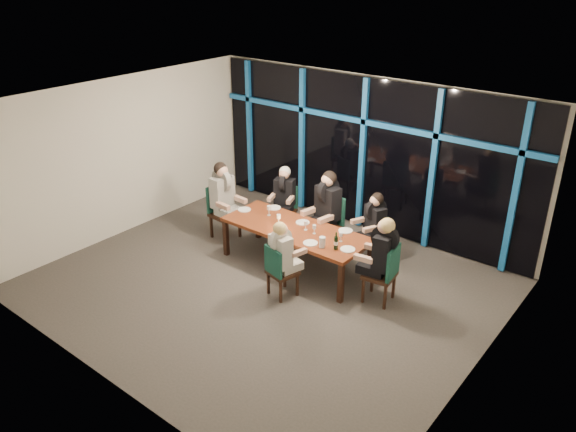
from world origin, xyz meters
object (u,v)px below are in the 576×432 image
Objects in this scene: chair_far_right at (376,236)px; wine_bottle at (336,243)px; diner_far_mid at (326,201)px; chair_end_left at (221,209)px; diner_end_left at (223,190)px; chair_far_mid at (329,220)px; diner_end_right at (382,248)px; chair_near_mid at (279,269)px; chair_end_right at (385,271)px; diner_far_left at (284,190)px; diner_far_right at (374,218)px; chair_far_left at (285,206)px; dining_table at (295,232)px; water_pitcher at (322,242)px; diner_near_mid at (282,248)px.

wine_bottle reaches higher than chair_far_right.
wine_bottle is (0.88, -0.99, -0.15)m from diner_far_mid.
chair_end_left is 0.42m from diner_end_left.
diner_end_right is (1.59, -0.90, 0.35)m from chair_far_mid.
diner_end_left is at bearing -10.36° from chair_near_mid.
chair_end_right is 0.96× the size of diner_far_mid.
diner_far_right is (1.97, 0.00, -0.01)m from diner_far_left.
chair_far_mid is (1.13, -0.13, 0.08)m from chair_far_left.
diner_far_right is (-0.80, 0.96, 0.32)m from chair_end_right.
diner_far_right is 2.99× the size of wine_bottle.
chair_far_mid is 1.19× the size of chair_near_mid.
dining_table is 2.90× the size of diner_far_left.
diner_far_mid is at bearing 124.20° from water_pitcher.
diner_near_mid is at bearing -120.50° from water_pitcher.
diner_far_mid is at bearing -123.33° from chair_end_right.
diner_far_left reaches higher than wine_bottle.
diner_far_left reaches higher than water_pitcher.
diner_far_left is (-2.77, 0.95, 0.33)m from chair_end_right.
chair_far_mid is at bearing -61.09° from diner_end_left.
diner_far_left is at bearing -90.00° from chair_far_left.
chair_end_left is 2.83m from wine_bottle.
chair_far_mid is at bearing 121.57° from water_pitcher.
diner_far_mid is (0.08, 0.80, 0.33)m from dining_table.
diner_far_right is (0.97, 0.95, 0.19)m from dining_table.
diner_far_right reaches higher than dining_table.
diner_end_right is 1.11× the size of diner_near_mid.
chair_end_left is 1.08× the size of diner_end_right.
water_pitcher is (1.79, -1.29, 0.33)m from chair_far_left.
chair_far_left is 2.36m from wine_bottle.
diner_far_mid is (-0.92, -0.22, 0.50)m from chair_far_right.
chair_far_left is at bearing 148.68° from wine_bottle.
chair_end_right is at bearing -38.88° from diner_far_left.
chair_end_right reaches higher than chair_far_left.
water_pitcher is at bearing -75.32° from diner_far_right.
chair_end_right is (1.76, -0.01, -0.13)m from dining_table.
chair_far_left is at bearing -175.92° from chair_far_mid.
chair_end_left is 3.54m from diner_end_right.
chair_end_left is at bearing -98.97° from chair_end_right.
chair_end_right is 1.12× the size of diner_far_right.
chair_far_left reaches higher than dining_table.
chair_end_left is at bearing -99.18° from diner_end_right.
diner_far_left is 0.93× the size of diner_end_right.
water_pitcher is (-0.24, -1.30, 0.33)m from chair_far_right.
chair_far_right is 5.06× the size of water_pitcher.
chair_end_right is 1.10× the size of diner_far_left.
diner_near_mid reaches higher than wine_bottle.
chair_far_right is 0.88× the size of diner_far_mid.
diner_end_right is at bearing -90.00° from chair_end_right.
chair_near_mid is at bearing -67.46° from dining_table.
chair_far_right is 1.02× the size of chair_near_mid.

